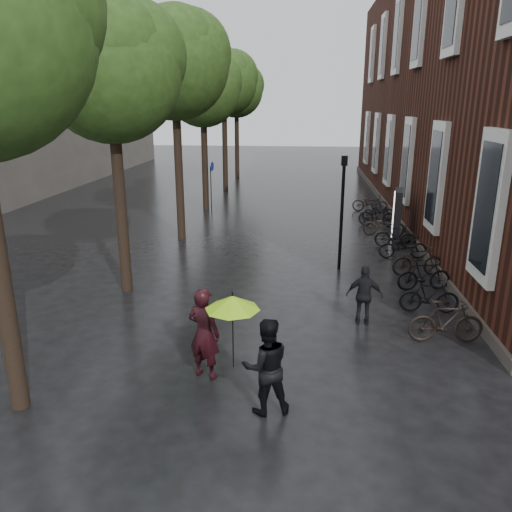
# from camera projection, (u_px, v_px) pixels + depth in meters

# --- Properties ---
(ground) EXTENTS (120.00, 120.00, 0.00)m
(ground) POSITION_uv_depth(u_px,v_px,m) (228.00, 457.00, 7.86)
(ground) COLOR black
(brick_building) EXTENTS (10.20, 33.20, 12.00)m
(brick_building) POSITION_uv_depth(u_px,v_px,m) (506.00, 89.00, 23.65)
(brick_building) COLOR #38160F
(brick_building) RESTS_ON ground
(street_trees) EXTENTS (4.33, 34.03, 8.91)m
(street_trees) POSITION_uv_depth(u_px,v_px,m) (190.00, 79.00, 21.51)
(street_trees) COLOR black
(street_trees) RESTS_ON ground
(person_burgundy) EXTENTS (0.82, 0.68, 1.91)m
(person_burgundy) POSITION_uv_depth(u_px,v_px,m) (204.00, 333.00, 9.91)
(person_burgundy) COLOR black
(person_burgundy) RESTS_ON ground
(person_black) EXTENTS (1.03, 0.90, 1.80)m
(person_black) POSITION_uv_depth(u_px,v_px,m) (266.00, 366.00, 8.78)
(person_black) COLOR black
(person_black) RESTS_ON ground
(lime_umbrella) EXTENTS (1.04, 1.04, 1.53)m
(lime_umbrella) POSITION_uv_depth(u_px,v_px,m) (232.00, 303.00, 9.14)
(lime_umbrella) COLOR black
(lime_umbrella) RESTS_ON ground
(pedestrian_walking) EXTENTS (0.93, 0.47, 1.53)m
(pedestrian_walking) POSITION_uv_depth(u_px,v_px,m) (364.00, 295.00, 12.41)
(pedestrian_walking) COLOR black
(pedestrian_walking) RESTS_ON ground
(parked_bicycles) EXTENTS (2.12, 15.48, 1.04)m
(parked_bicycles) POSITION_uv_depth(u_px,v_px,m) (395.00, 239.00, 18.73)
(parked_bicycles) COLOR black
(parked_bicycles) RESTS_ON ground
(ad_lightbox) EXTENTS (0.31, 1.36, 2.06)m
(ad_lightbox) POSITION_uv_depth(u_px,v_px,m) (397.00, 215.00, 20.04)
(ad_lightbox) COLOR black
(ad_lightbox) RESTS_ON ground
(lamp_post) EXTENTS (0.19, 0.19, 3.76)m
(lamp_post) POSITION_uv_depth(u_px,v_px,m) (342.00, 202.00, 16.12)
(lamp_post) COLOR black
(lamp_post) RESTS_ON ground
(cycle_sign) EXTENTS (0.13, 0.45, 2.49)m
(cycle_sign) POSITION_uv_depth(u_px,v_px,m) (212.00, 179.00, 25.54)
(cycle_sign) COLOR #262628
(cycle_sign) RESTS_ON ground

